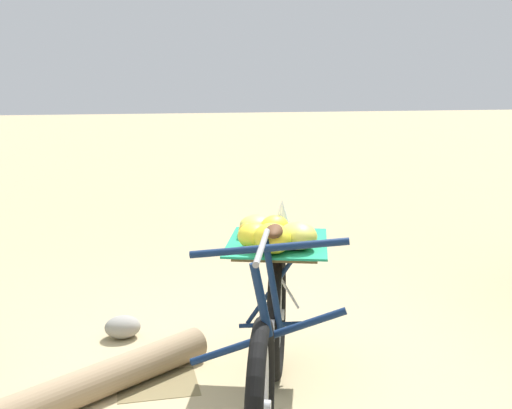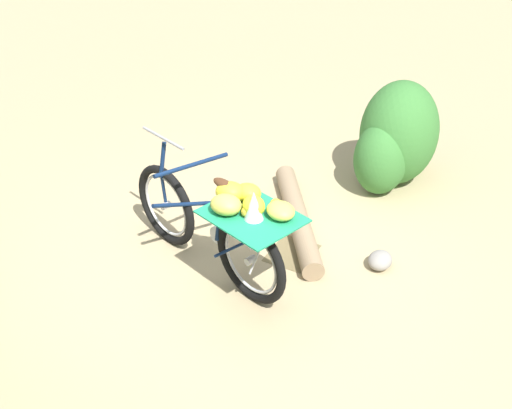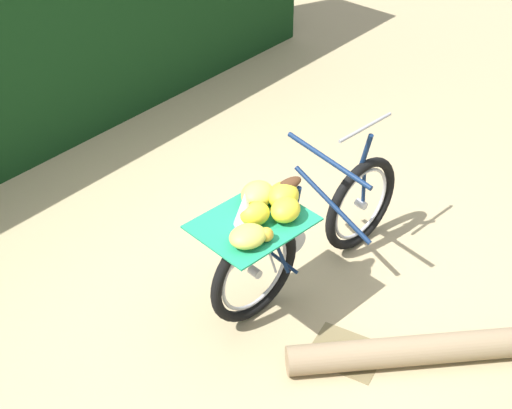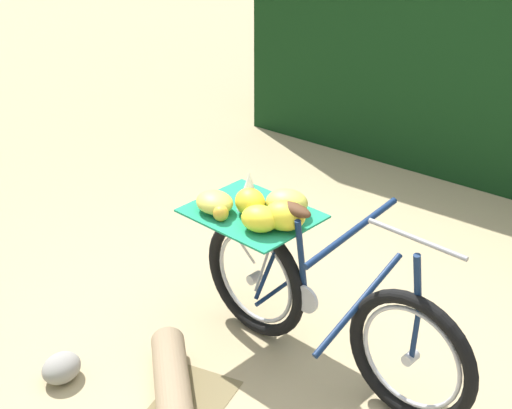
% 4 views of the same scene
% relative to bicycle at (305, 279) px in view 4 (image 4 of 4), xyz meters
% --- Properties ---
extents(ground_plane, '(60.00, 60.00, 0.00)m').
position_rel_bicycle_xyz_m(ground_plane, '(-0.16, -0.02, -0.52)').
color(ground_plane, tan).
extents(bicycle, '(0.93, 1.78, 1.03)m').
position_rel_bicycle_xyz_m(bicycle, '(0.00, 0.00, 0.00)').
color(bicycle, black).
rests_on(bicycle, ground_plane).
extents(path_stone, '(0.23, 0.19, 0.15)m').
position_rel_bicycle_xyz_m(path_stone, '(0.72, -1.11, -0.45)').
color(path_stone, gray).
rests_on(path_stone, ground_plane).
extents(leaf_litter_patch, '(0.44, 0.36, 0.01)m').
position_rel_bicycle_xyz_m(leaf_litter_patch, '(0.55, -0.39, -0.52)').
color(leaf_litter_patch, olive).
rests_on(leaf_litter_patch, ground_plane).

